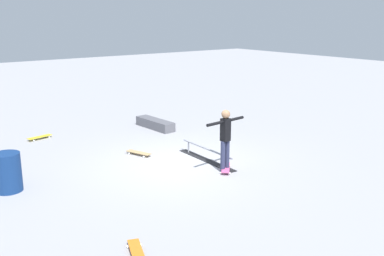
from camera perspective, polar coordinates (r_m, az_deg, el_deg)
ground_plane at (r=12.03m, az=-1.71°, el=-4.65°), size 60.00×60.00×0.00m
grind_rail at (r=12.29m, az=1.86°, el=-3.47°), size 2.34×0.32×0.36m
skate_ledge at (r=15.78m, az=-4.74°, el=0.53°), size 1.77×0.55×0.32m
skater_main at (r=11.25m, az=4.29°, el=-1.03°), size 0.22×1.30×1.61m
skateboard_main at (r=11.56m, az=4.34°, el=-5.09°), size 0.72×0.69×0.09m
loose_skateboard_natural at (r=12.85m, az=-6.83°, el=-3.15°), size 0.82×0.46×0.09m
loose_skateboard_yellow at (r=15.19m, az=-18.89°, el=-1.09°), size 0.37×0.82×0.09m
loose_skateboard_orange at (r=7.78m, az=-7.09°, el=-15.34°), size 0.82×0.47×0.09m
trash_bin at (r=10.95m, az=-22.53°, el=-5.25°), size 0.62×0.62×0.89m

